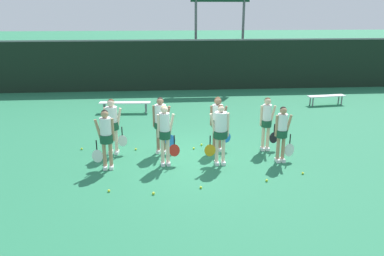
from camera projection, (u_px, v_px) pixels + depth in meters
ground_plane at (192, 158)px, 11.30m from camera, size 140.00×140.00×0.00m
fence_windscreen at (177, 65)px, 20.27m from camera, size 60.00×0.08×2.75m
scoreboard at (220, 4)px, 20.42m from camera, size 3.24×0.15×5.91m
bench_courtside at (125, 103)px, 16.08m from camera, size 2.20×0.50×0.46m
bench_far at (326, 97)px, 17.41m from camera, size 1.82×0.57×0.44m
player_0 at (106, 135)px, 10.23m from camera, size 0.65×0.36×1.70m
player_1 at (165, 131)px, 10.47m from camera, size 0.63×0.33×1.76m
player_2 at (220, 130)px, 10.52m from camera, size 0.70×0.40×1.76m
player_3 at (282, 130)px, 10.74m from camera, size 0.62×0.33×1.66m
player_4 at (112, 121)px, 11.33m from camera, size 0.67×0.40×1.73m
player_5 at (161, 120)px, 11.39m from camera, size 0.67×0.40×1.76m
player_6 at (218, 119)px, 11.59m from camera, size 0.65×0.37×1.73m
player_7 at (267, 120)px, 11.63m from camera, size 0.61×0.32×1.70m
tennis_ball_0 at (153, 193)px, 9.03m from camera, size 0.07×0.07×0.07m
tennis_ball_1 at (82, 149)px, 11.91m from camera, size 0.07×0.07×0.07m
tennis_ball_2 at (267, 180)px, 9.72m from camera, size 0.07×0.07×0.07m
tennis_ball_3 at (202, 145)px, 12.28m from camera, size 0.07×0.07×0.07m
tennis_ball_4 at (109, 191)px, 9.16m from camera, size 0.07×0.07×0.07m
tennis_ball_5 at (136, 149)px, 11.89m from camera, size 0.07×0.07×0.07m
tennis_ball_6 at (303, 173)px, 10.15m from camera, size 0.06×0.06×0.06m
tennis_ball_7 at (201, 187)px, 9.34m from camera, size 0.06×0.06×0.06m
tennis_ball_8 at (194, 148)px, 11.96m from camera, size 0.07×0.07×0.07m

